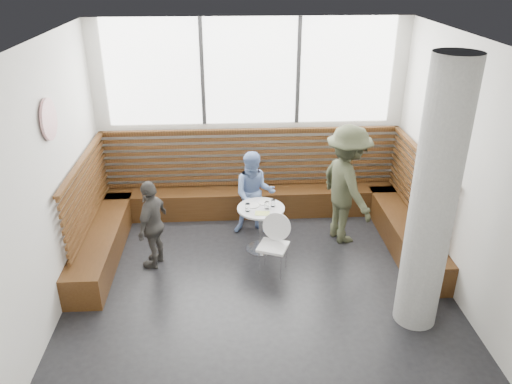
{
  "coord_description": "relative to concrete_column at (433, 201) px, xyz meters",
  "views": [
    {
      "loc": [
        -0.37,
        -5.34,
        4.05
      ],
      "look_at": [
        0.0,
        1.0,
        1.0
      ],
      "focal_mm": 35.0,
      "sensor_mm": 36.0,
      "label": 1
    }
  ],
  "objects": [
    {
      "name": "cafe_chair",
      "position": [
        -1.65,
        1.14,
        -1.11
      ],
      "size": [
        0.4,
        0.39,
        0.84
      ],
      "rotation": [
        0.0,
        0.0,
        -0.38
      ],
      "color": "white",
      "rests_on": "ground"
    },
    {
      "name": "cafe_table",
      "position": [
        -1.77,
        1.67,
        -1.09
      ],
      "size": [
        0.69,
        0.69,
        0.71
      ],
      "color": "silver",
      "rests_on": "ground"
    },
    {
      "name": "glass_mid",
      "position": [
        -1.69,
        1.64,
        -0.83
      ],
      "size": [
        0.07,
        0.07,
        0.11
      ],
      "primitive_type": "cylinder",
      "color": "white",
      "rests_on": "cafe_table"
    },
    {
      "name": "plate_near",
      "position": [
        -1.89,
        1.73,
        -0.88
      ],
      "size": [
        0.19,
        0.19,
        0.01
      ],
      "primitive_type": "cylinder",
      "color": "white",
      "rests_on": "cafe_table"
    },
    {
      "name": "glass_left",
      "position": [
        -1.97,
        1.58,
        -0.83
      ],
      "size": [
        0.07,
        0.07,
        0.12
      ],
      "primitive_type": "cylinder",
      "color": "white",
      "rests_on": "cafe_table"
    },
    {
      "name": "booth",
      "position": [
        -1.85,
        2.37,
        -1.19
      ],
      "size": [
        5.0,
        2.5,
        1.44
      ],
      "color": "#3D240F",
      "rests_on": "ground"
    },
    {
      "name": "plate_far",
      "position": [
        -1.72,
        1.82,
        -0.88
      ],
      "size": [
        0.18,
        0.18,
        0.01
      ],
      "primitive_type": "cylinder",
      "color": "white",
      "rests_on": "cafe_table"
    },
    {
      "name": "wall_art",
      "position": [
        -4.31,
        1.0,
        0.7
      ],
      "size": [
        0.03,
        0.5,
        0.5
      ],
      "primitive_type": "cylinder",
      "rotation": [
        0.0,
        1.57,
        0.0
      ],
      "color": "white",
      "rests_on": "room"
    },
    {
      "name": "glass_right",
      "position": [
        -1.59,
        1.7,
        -0.84
      ],
      "size": [
        0.07,
        0.07,
        0.1
      ],
      "primitive_type": "cylinder",
      "color": "white",
      "rests_on": "cafe_table"
    },
    {
      "name": "menu_card",
      "position": [
        -1.77,
        1.49,
        -0.89
      ],
      "size": [
        0.22,
        0.17,
        0.0
      ],
      "primitive_type": "cube",
      "rotation": [
        0.0,
        0.0,
        -0.14
      ],
      "color": "#A5C64C",
      "rests_on": "cafe_table"
    },
    {
      "name": "concrete_column",
      "position": [
        0.0,
        0.0,
        0.0
      ],
      "size": [
        0.5,
        0.5,
        3.2
      ],
      "primitive_type": "cylinder",
      "color": "gray",
      "rests_on": "ground"
    },
    {
      "name": "child_left",
      "position": [
        -3.3,
        1.38,
        -0.95
      ],
      "size": [
        0.54,
        0.82,
        1.3
      ],
      "primitive_type": "imported",
      "rotation": [
        0.0,
        0.0,
        -1.89
      ],
      "color": "#4C4945",
      "rests_on": "ground"
    },
    {
      "name": "adult_man",
      "position": [
        -0.47,
        1.93,
        -0.68
      ],
      "size": [
        1.01,
        1.34,
        1.84
      ],
      "primitive_type": "imported",
      "rotation": [
        0.0,
        0.0,
        1.88
      ],
      "color": "#3D412B",
      "rests_on": "ground"
    },
    {
      "name": "room",
      "position": [
        -1.85,
        0.6,
        0.0
      ],
      "size": [
        5.0,
        5.0,
        3.2
      ],
      "color": "silver",
      "rests_on": "ground"
    },
    {
      "name": "child_back",
      "position": [
        -1.84,
        2.22,
        -0.92
      ],
      "size": [
        0.67,
        0.53,
        1.35
      ],
      "primitive_type": "imported",
      "rotation": [
        0.0,
        0.0,
        -0.03
      ],
      "color": "#738FC8",
      "rests_on": "ground"
    }
  ]
}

